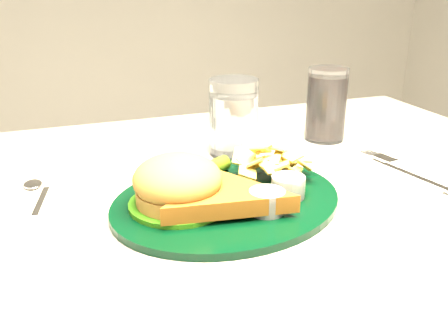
% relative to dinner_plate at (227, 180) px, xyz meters
% --- Properties ---
extents(dinner_plate, '(0.40, 0.36, 0.08)m').
position_rel_dinner_plate_xyz_m(dinner_plate, '(0.00, 0.00, 0.00)').
color(dinner_plate, black).
rests_on(dinner_plate, table).
extents(water_glass, '(0.10, 0.10, 0.13)m').
position_rel_dinner_plate_xyz_m(water_glass, '(0.08, 0.19, 0.03)').
color(water_glass, silver).
rests_on(water_glass, table).
extents(cola_glass, '(0.09, 0.09, 0.14)m').
position_rel_dinner_plate_xyz_m(cola_glass, '(0.28, 0.21, 0.03)').
color(cola_glass, black).
rests_on(cola_glass, table).
extents(fork_napkin, '(0.16, 0.20, 0.01)m').
position_rel_dinner_plate_xyz_m(fork_napkin, '(0.30, -0.01, -0.03)').
color(fork_napkin, white).
rests_on(fork_napkin, table).
extents(spoon, '(0.06, 0.13, 0.01)m').
position_rel_dinner_plate_xyz_m(spoon, '(-0.24, 0.10, -0.03)').
color(spoon, silver).
rests_on(spoon, table).
extents(ramekin, '(0.05, 0.05, 0.03)m').
position_rel_dinner_plate_xyz_m(ramekin, '(-0.30, 0.16, -0.02)').
color(ramekin, white).
rests_on(ramekin, table).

